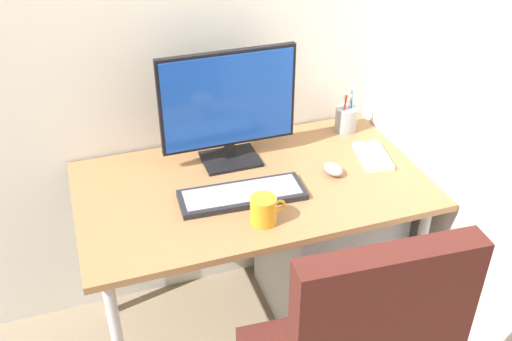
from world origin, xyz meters
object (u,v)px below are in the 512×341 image
Objects in this scene: filing_cabinet at (323,251)px; monitor at (228,105)px; mouse at (333,169)px; notebook at (373,156)px; keyboard at (242,195)px; pen_holder at (346,119)px; coffee_mug at (264,210)px.

monitor reaches higher than filing_cabinet.
notebook is at bearing 2.45° from mouse.
keyboard is at bearing -164.56° from filing_cabinet.
notebook is (0.17, -0.02, 0.45)m from filing_cabinet.
monitor is 5.80× the size of mouse.
monitor is 0.46m from mouse.
pen_holder reaches higher than notebook.
notebook is at bearing 8.56° from keyboard.
keyboard is 0.57m from notebook.
pen_holder reaches higher than keyboard.
notebook is (-0.00, -0.24, -0.04)m from pen_holder.
coffee_mug is at bearing -80.89° from keyboard.
filing_cabinet is at bearing -177.32° from notebook.
monitor reaches higher than coffee_mug.
coffee_mug reaches higher than notebook.
monitor is at bearing 88.92° from coffee_mug.
keyboard is (-0.03, -0.26, -0.22)m from monitor.
filing_cabinet is 1.40× the size of keyboard.
pen_holder is 0.25m from notebook.
keyboard is at bearing -161.01° from notebook.
monitor is 0.46m from coffee_mug.
mouse reaches higher than notebook.
filing_cabinet is 5.17× the size of coffee_mug.
notebook is at bearing 24.18° from coffee_mug.
mouse is 0.73× the size of coffee_mug.
filing_cabinet is 0.61m from keyboard.
keyboard is at bearing -149.68° from pen_holder.
pen_holder is at bearing 44.76° from mouse.
monitor is 4.20× the size of coffee_mug.
mouse is at bearing -123.52° from pen_holder.
coffee_mug reaches higher than mouse.
notebook is 1.59× the size of coffee_mug.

